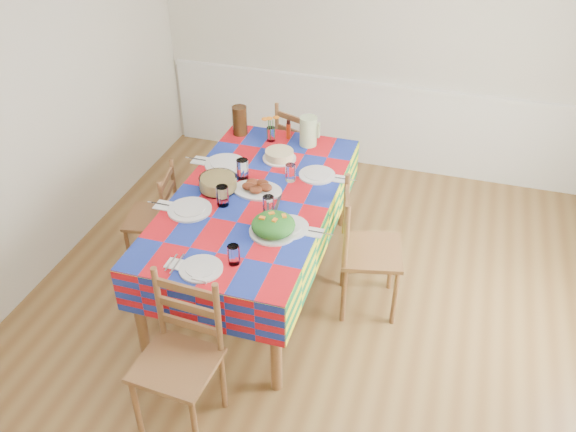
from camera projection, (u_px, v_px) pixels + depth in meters
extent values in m
cube|color=brown|center=(313.00, 324.00, 4.61)|extent=(4.50, 5.00, 0.04)
cube|color=beige|center=(385.00, 39.00, 5.79)|extent=(4.50, 0.04, 2.70)
cube|color=beige|center=(12.00, 121.00, 4.37)|extent=(0.04, 5.00, 2.70)
cube|color=white|center=(380.00, 85.00, 6.01)|extent=(4.41, 0.06, 0.04)
cube|color=white|center=(376.00, 126.00, 6.28)|extent=(4.41, 0.03, 0.90)
cylinder|color=brown|center=(140.00, 314.00, 4.11)|extent=(0.08, 0.08, 0.79)
cylinder|color=brown|center=(276.00, 346.00, 3.87)|extent=(0.08, 0.08, 0.79)
cylinder|color=brown|center=(242.00, 172.00, 5.64)|extent=(0.08, 0.08, 0.79)
cylinder|color=brown|center=(344.00, 188.00, 5.41)|extent=(0.08, 0.08, 0.79)
cube|color=brown|center=(254.00, 199.00, 4.52)|extent=(1.10, 2.09, 0.04)
cube|color=#B60F17|center=(254.00, 196.00, 4.51)|extent=(1.14, 2.14, 0.01)
cube|color=#B60F17|center=(185.00, 202.00, 4.74)|extent=(0.01, 2.14, 0.33)
cube|color=#B60F17|center=(328.00, 228.00, 4.47)|extent=(0.01, 2.14, 0.33)
cube|color=#B60F17|center=(197.00, 309.00, 3.77)|extent=(1.14, 0.01, 0.33)
cube|color=#B60F17|center=(295.00, 149.00, 5.44)|extent=(1.14, 0.01, 0.33)
cylinder|color=silver|center=(201.00, 269.00, 3.80)|extent=(0.28, 0.28, 0.01)
cylinder|color=silver|center=(201.00, 267.00, 3.80)|extent=(0.19, 0.19, 0.01)
cylinder|color=white|center=(234.00, 255.00, 3.82)|extent=(0.08, 0.08, 0.13)
cube|color=silver|center=(174.00, 264.00, 3.85)|extent=(0.10, 0.10, 0.01)
cube|color=silver|center=(171.00, 263.00, 3.85)|extent=(0.01, 0.17, 0.00)
cube|color=silver|center=(177.00, 264.00, 3.84)|extent=(0.01, 0.20, 0.00)
cylinder|color=silver|center=(190.00, 210.00, 4.34)|extent=(0.32, 0.32, 0.02)
cylinder|color=silver|center=(190.00, 208.00, 4.33)|extent=(0.22, 0.22, 0.01)
cylinder|color=white|center=(222.00, 196.00, 4.36)|extent=(0.09, 0.09, 0.15)
cube|color=silver|center=(163.00, 205.00, 4.39)|extent=(0.12, 0.12, 0.01)
cube|color=silver|center=(160.00, 204.00, 4.39)|extent=(0.20, 0.01, 0.00)
cube|color=silver|center=(166.00, 205.00, 4.38)|extent=(0.23, 0.01, 0.00)
cylinder|color=silver|center=(225.00, 164.00, 4.87)|extent=(0.33, 0.33, 0.02)
cylinder|color=silver|center=(225.00, 163.00, 4.86)|extent=(0.23, 0.23, 0.01)
cylinder|color=white|center=(242.00, 169.00, 4.66)|extent=(0.09, 0.09, 0.16)
cube|color=silver|center=(200.00, 160.00, 4.92)|extent=(0.12, 0.12, 0.01)
cube|color=silver|center=(197.00, 159.00, 4.93)|extent=(0.21, 0.01, 0.00)
cube|color=silver|center=(203.00, 160.00, 4.91)|extent=(0.24, 0.01, 0.00)
cylinder|color=silver|center=(288.00, 227.00, 4.17)|extent=(0.29, 0.29, 0.02)
cylinder|color=silver|center=(288.00, 226.00, 4.16)|extent=(0.20, 0.20, 0.01)
cylinder|color=white|center=(268.00, 205.00, 4.27)|extent=(0.08, 0.08, 0.14)
cube|color=silver|center=(315.00, 233.00, 4.12)|extent=(0.11, 0.11, 0.01)
cube|color=silver|center=(312.00, 231.00, 4.12)|extent=(0.18, 0.01, 0.00)
cube|color=silver|center=(318.00, 232.00, 4.11)|extent=(0.21, 0.01, 0.00)
cylinder|color=silver|center=(317.00, 175.00, 4.73)|extent=(0.28, 0.28, 0.01)
cylinder|color=silver|center=(317.00, 174.00, 4.73)|extent=(0.20, 0.20, 0.01)
cylinder|color=white|center=(290.00, 173.00, 4.64)|extent=(0.08, 0.08, 0.14)
cube|color=silver|center=(341.00, 179.00, 4.69)|extent=(0.11, 0.11, 0.01)
cube|color=silver|center=(338.00, 178.00, 4.69)|extent=(0.18, 0.01, 0.00)
cube|color=silver|center=(343.00, 179.00, 4.68)|extent=(0.21, 0.01, 0.00)
ellipsoid|color=silver|center=(257.00, 190.00, 4.55)|extent=(0.38, 0.27, 0.02)
ellipsoid|color=#320E08|center=(266.00, 187.00, 4.51)|extent=(0.10, 0.08, 0.06)
ellipsoid|color=#320E08|center=(262.00, 183.00, 4.56)|extent=(0.10, 0.08, 0.06)
ellipsoid|color=#320E08|center=(252.00, 183.00, 4.56)|extent=(0.10, 0.08, 0.06)
ellipsoid|color=#320E08|center=(249.00, 186.00, 4.52)|extent=(0.10, 0.08, 0.06)
ellipsoid|color=#320E08|center=(256.00, 190.00, 4.49)|extent=(0.10, 0.08, 0.06)
cylinder|color=silver|center=(273.00, 231.00, 4.13)|extent=(0.33, 0.33, 0.02)
ellipsoid|color=#113F0F|center=(273.00, 225.00, 4.10)|extent=(0.30, 0.30, 0.13)
cube|color=orange|center=(262.00, 218.00, 4.05)|extent=(0.04, 0.03, 0.01)
cube|color=orange|center=(272.00, 214.00, 4.09)|extent=(0.05, 0.05, 0.01)
cube|color=orange|center=(275.00, 220.00, 4.03)|extent=(0.03, 0.04, 0.01)
cube|color=orange|center=(284.00, 216.00, 4.07)|extent=(0.04, 0.05, 0.01)
cylinder|color=white|center=(218.00, 183.00, 4.55)|extent=(0.28, 0.28, 0.10)
cylinder|color=#D3C870|center=(218.00, 183.00, 4.55)|extent=(0.26, 0.26, 0.09)
cylinder|color=silver|center=(279.00, 158.00, 4.95)|extent=(0.27, 0.27, 0.01)
cylinder|color=tan|center=(279.00, 154.00, 4.92)|extent=(0.23, 0.23, 0.06)
cube|color=black|center=(268.00, 208.00, 4.36)|extent=(0.14, 0.33, 0.01)
cube|color=black|center=(276.00, 208.00, 4.37)|extent=(0.07, 0.35, 0.01)
cylinder|color=white|center=(271.00, 134.00, 5.17)|extent=(0.07, 0.07, 0.12)
cylinder|color=#2C6F25|center=(269.00, 129.00, 5.15)|extent=(0.01, 0.01, 0.18)
ellipsoid|color=orange|center=(265.00, 119.00, 5.11)|extent=(0.06, 0.06, 0.02)
cylinder|color=#2C6F25|center=(273.00, 129.00, 5.15)|extent=(0.01, 0.01, 0.18)
ellipsoid|color=orange|center=(276.00, 117.00, 5.10)|extent=(0.06, 0.06, 0.02)
cylinder|color=#2C6F25|center=(270.00, 130.00, 5.13)|extent=(0.01, 0.01, 0.18)
ellipsoid|color=orange|center=(269.00, 118.00, 5.05)|extent=(0.06, 0.06, 0.02)
cylinder|color=red|center=(288.00, 129.00, 5.20)|extent=(0.04, 0.04, 0.17)
cylinder|color=#B2CD90|center=(308.00, 131.00, 5.08)|extent=(0.15, 0.15, 0.25)
cylinder|color=black|center=(240.00, 120.00, 5.24)|extent=(0.13, 0.13, 0.25)
cube|color=silver|center=(200.00, 280.00, 3.71)|extent=(0.10, 0.03, 0.02)
cylinder|color=brown|center=(137.00, 408.00, 3.66)|extent=(0.04, 0.04, 0.49)
cylinder|color=brown|center=(195.00, 428.00, 3.55)|extent=(0.04, 0.04, 0.49)
cylinder|color=brown|center=(168.00, 363.00, 3.95)|extent=(0.04, 0.04, 0.49)
cylinder|color=brown|center=(223.00, 380.00, 3.83)|extent=(0.04, 0.04, 0.49)
cube|color=brown|center=(176.00, 365.00, 3.60)|extent=(0.49, 0.47, 0.03)
cylinder|color=brown|center=(159.00, 303.00, 3.66)|extent=(0.04, 0.04, 0.55)
cylinder|color=brown|center=(218.00, 320.00, 3.54)|extent=(0.04, 0.04, 0.55)
cube|color=brown|center=(190.00, 325.00, 3.66)|extent=(0.39, 0.05, 0.05)
cube|color=brown|center=(188.00, 307.00, 3.58)|extent=(0.39, 0.05, 0.05)
cube|color=brown|center=(185.00, 289.00, 3.50)|extent=(0.39, 0.05, 0.05)
cylinder|color=brown|center=(330.00, 171.00, 5.96)|extent=(0.04, 0.04, 0.46)
cylinder|color=brown|center=(300.00, 160.00, 6.15)|extent=(0.04, 0.04, 0.46)
cylinder|color=brown|center=(309.00, 186.00, 5.74)|extent=(0.04, 0.04, 0.46)
cylinder|color=brown|center=(278.00, 174.00, 5.93)|extent=(0.04, 0.04, 0.46)
cube|color=brown|center=(304.00, 150.00, 5.80)|extent=(0.55, 0.54, 0.03)
cylinder|color=brown|center=(309.00, 141.00, 5.45)|extent=(0.04, 0.04, 0.51)
cylinder|color=brown|center=(277.00, 129.00, 5.64)|extent=(0.04, 0.04, 0.51)
cube|color=brown|center=(293.00, 145.00, 5.61)|extent=(0.35, 0.15, 0.05)
cube|color=brown|center=(293.00, 132.00, 5.53)|extent=(0.35, 0.15, 0.05)
cube|color=brown|center=(293.00, 118.00, 5.45)|extent=(0.35, 0.15, 0.05)
cylinder|color=brown|center=(142.00, 227.00, 5.23)|extent=(0.03, 0.03, 0.43)
cylinder|color=brown|center=(129.00, 252.00, 4.95)|extent=(0.03, 0.03, 0.43)
cylinder|color=brown|center=(179.00, 229.00, 5.20)|extent=(0.03, 0.03, 0.43)
cylinder|color=brown|center=(168.00, 254.00, 4.92)|extent=(0.03, 0.03, 0.43)
cube|color=brown|center=(151.00, 218.00, 4.95)|extent=(0.45, 0.47, 0.03)
cylinder|color=brown|center=(174.00, 184.00, 4.94)|extent=(0.03, 0.03, 0.48)
cylinder|color=brown|center=(163.00, 208.00, 4.66)|extent=(0.03, 0.03, 0.48)
cube|color=brown|center=(170.00, 206.00, 4.86)|extent=(0.09, 0.34, 0.05)
cube|color=brown|center=(168.00, 193.00, 4.79)|extent=(0.09, 0.34, 0.05)
cube|color=brown|center=(166.00, 179.00, 4.71)|extent=(0.09, 0.34, 0.05)
cylinder|color=brown|center=(395.00, 298.00, 4.45)|extent=(0.04, 0.04, 0.50)
cylinder|color=brown|center=(391.00, 264.00, 4.78)|extent=(0.04, 0.04, 0.50)
cylinder|color=brown|center=(344.00, 295.00, 4.47)|extent=(0.04, 0.04, 0.50)
cylinder|color=brown|center=(344.00, 261.00, 4.80)|extent=(0.04, 0.04, 0.50)
cube|color=brown|center=(371.00, 252.00, 4.47)|extent=(0.53, 0.55, 0.03)
cylinder|color=brown|center=(346.00, 239.00, 4.18)|extent=(0.04, 0.04, 0.55)
cylinder|color=brown|center=(346.00, 206.00, 4.50)|extent=(0.04, 0.04, 0.55)
cube|color=brown|center=(345.00, 234.00, 4.40)|extent=(0.11, 0.39, 0.06)
cube|color=brown|center=(346.00, 218.00, 4.32)|extent=(0.11, 0.39, 0.06)
cube|color=brown|center=(347.00, 201.00, 4.24)|extent=(0.11, 0.39, 0.06)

